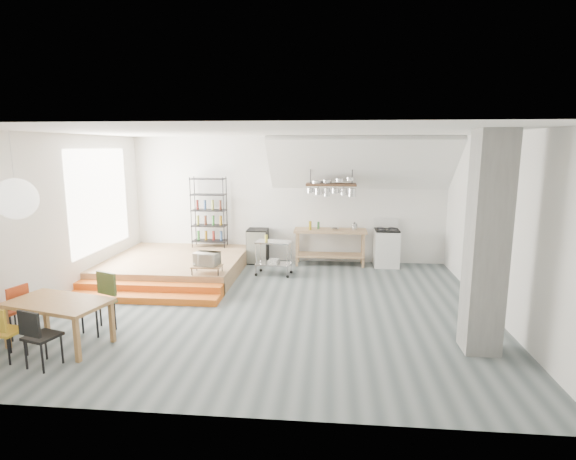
# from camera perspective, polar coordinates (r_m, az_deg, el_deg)

# --- Properties ---
(floor) EXTENTS (8.00, 8.00, 0.00)m
(floor) POSITION_cam_1_polar(r_m,az_deg,el_deg) (8.53, -2.26, -9.70)
(floor) COLOR #4E585A
(floor) RESTS_ON ground
(wall_back) EXTENTS (8.00, 0.04, 3.20)m
(wall_back) POSITION_cam_1_polar(r_m,az_deg,el_deg) (11.56, -0.02, 3.84)
(wall_back) COLOR silver
(wall_back) RESTS_ON ground
(wall_left) EXTENTS (0.04, 7.00, 3.20)m
(wall_left) POSITION_cam_1_polar(r_m,az_deg,el_deg) (9.52, -26.97, 1.23)
(wall_left) COLOR silver
(wall_left) RESTS_ON ground
(wall_right) EXTENTS (0.04, 7.00, 3.20)m
(wall_right) POSITION_cam_1_polar(r_m,az_deg,el_deg) (8.56, 25.24, 0.44)
(wall_right) COLOR silver
(wall_right) RESTS_ON ground
(ceiling) EXTENTS (8.00, 7.00, 0.02)m
(ceiling) POSITION_cam_1_polar(r_m,az_deg,el_deg) (8.01, -2.43, 12.31)
(ceiling) COLOR white
(ceiling) RESTS_ON wall_back
(slope_ceiling) EXTENTS (4.40, 1.44, 1.32)m
(slope_ceiling) POSITION_cam_1_polar(r_m,az_deg,el_deg) (10.86, 9.27, 8.29)
(slope_ceiling) COLOR white
(slope_ceiling) RESTS_ON wall_back
(window_pane) EXTENTS (0.02, 2.50, 2.20)m
(window_pane) POSITION_cam_1_polar(r_m,az_deg,el_deg) (10.77, -22.74, 3.59)
(window_pane) COLOR white
(window_pane) RESTS_ON wall_left
(platform) EXTENTS (3.00, 3.00, 0.40)m
(platform) POSITION_cam_1_polar(r_m,az_deg,el_deg) (10.91, -14.01, -4.38)
(platform) COLOR #9D744E
(platform) RESTS_ON ground
(step_lower) EXTENTS (3.00, 0.35, 0.13)m
(step_lower) POSITION_cam_1_polar(r_m,az_deg,el_deg) (9.21, -17.99, -8.24)
(step_lower) COLOR orange
(step_lower) RESTS_ON ground
(step_upper) EXTENTS (3.00, 0.35, 0.27)m
(step_upper) POSITION_cam_1_polar(r_m,az_deg,el_deg) (9.50, -17.18, -7.21)
(step_upper) COLOR orange
(step_upper) RESTS_ON ground
(concrete_column) EXTENTS (0.50, 0.50, 3.20)m
(concrete_column) POSITION_cam_1_polar(r_m,az_deg,el_deg) (6.94, 23.93, -1.62)
(concrete_column) COLOR slate
(concrete_column) RESTS_ON ground
(kitchen_counter) EXTENTS (1.80, 0.60, 0.91)m
(kitchen_counter) POSITION_cam_1_polar(r_m,az_deg,el_deg) (11.32, 5.37, -1.35)
(kitchen_counter) COLOR #9D744E
(kitchen_counter) RESTS_ON ground
(stove) EXTENTS (0.60, 0.60, 1.18)m
(stove) POSITION_cam_1_polar(r_m,az_deg,el_deg) (11.45, 12.38, -2.16)
(stove) COLOR white
(stove) RESTS_ON ground
(pot_rack) EXTENTS (1.20, 0.50, 1.43)m
(pot_rack) POSITION_cam_1_polar(r_m,az_deg,el_deg) (10.90, 5.63, 5.36)
(pot_rack) COLOR #3B2517
(pot_rack) RESTS_ON ceiling
(wire_shelving) EXTENTS (0.88, 0.38, 1.80)m
(wire_shelving) POSITION_cam_1_polar(r_m,az_deg,el_deg) (11.66, -10.00, 2.38)
(wire_shelving) COLOR black
(wire_shelving) RESTS_ON platform
(microwave_shelf) EXTENTS (0.60, 0.40, 0.16)m
(microwave_shelf) POSITION_cam_1_polar(r_m,az_deg,el_deg) (9.34, -10.24, -4.54)
(microwave_shelf) COLOR #9D744E
(microwave_shelf) RESTS_ON platform
(paper_lantern) EXTENTS (0.60, 0.60, 0.60)m
(paper_lantern) POSITION_cam_1_polar(r_m,az_deg,el_deg) (7.71, -31.24, 3.42)
(paper_lantern) COLOR white
(paper_lantern) RESTS_ON ceiling
(dining_table) EXTENTS (1.62, 1.15, 0.70)m
(dining_table) POSITION_cam_1_polar(r_m,az_deg,el_deg) (7.59, -27.16, -8.56)
(dining_table) COLOR #966236
(dining_table) RESTS_ON ground
(chair_mustard) EXTENTS (0.42, 0.42, 0.80)m
(chair_mustard) POSITION_cam_1_polar(r_m,az_deg,el_deg) (7.46, -32.47, -10.54)
(chair_mustard) COLOR #BA8D1F
(chair_mustard) RESTS_ON ground
(chair_black) EXTENTS (0.48, 0.48, 0.84)m
(chair_black) POSITION_cam_1_polar(r_m,az_deg,el_deg) (6.99, -29.22, -11.38)
(chair_black) COLOR black
(chair_black) RESTS_ON ground
(chair_olive) EXTENTS (0.57, 0.57, 0.95)m
(chair_olive) POSITION_cam_1_polar(r_m,az_deg,el_deg) (7.92, -22.62, -7.83)
(chair_olive) COLOR #53632E
(chair_olive) RESTS_ON ground
(chair_red) EXTENTS (0.47, 0.47, 0.84)m
(chair_red) POSITION_cam_1_polar(r_m,az_deg,el_deg) (8.27, -31.43, -8.28)
(chair_red) COLOR #B63E1A
(chair_red) RESTS_ON ground
(rolling_cart) EXTENTS (0.86, 0.56, 0.80)m
(rolling_cart) POSITION_cam_1_polar(r_m,az_deg,el_deg) (10.43, -1.83, -2.95)
(rolling_cart) COLOR silver
(rolling_cart) RESTS_ON ground
(mini_fridge) EXTENTS (0.52, 0.52, 0.88)m
(mini_fridge) POSITION_cam_1_polar(r_m,az_deg,el_deg) (11.56, -3.87, -2.03)
(mini_fridge) COLOR black
(mini_fridge) RESTS_ON ground
(microwave) EXTENTS (0.54, 0.42, 0.27)m
(microwave) POSITION_cam_1_polar(r_m,az_deg,el_deg) (9.31, -10.27, -3.63)
(microwave) COLOR beige
(microwave) RESTS_ON microwave_shelf
(bowl) EXTENTS (0.20, 0.20, 0.05)m
(bowl) POSITION_cam_1_polar(r_m,az_deg,el_deg) (11.22, 5.99, 0.13)
(bowl) COLOR silver
(bowl) RESTS_ON kitchen_counter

